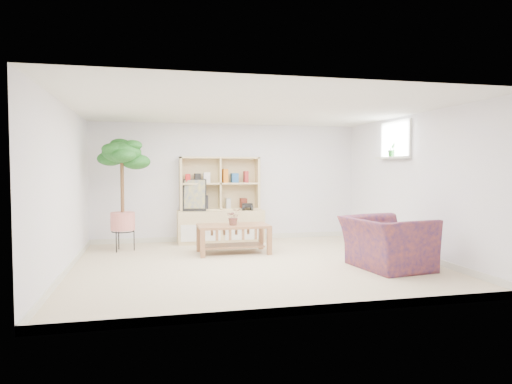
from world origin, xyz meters
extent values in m
cube|color=beige|center=(0.00, 0.00, 0.00)|extent=(5.50, 5.00, 0.01)
cube|color=white|center=(0.00, 0.00, 2.40)|extent=(5.50, 5.00, 0.01)
cube|color=white|center=(0.00, 2.50, 1.20)|extent=(5.50, 0.01, 2.40)
cube|color=white|center=(0.00, -2.50, 1.20)|extent=(5.50, 0.01, 2.40)
cube|color=white|center=(-2.75, 0.00, 1.20)|extent=(0.01, 5.00, 2.40)
cube|color=white|center=(2.75, 0.00, 1.20)|extent=(0.01, 5.00, 2.40)
cube|color=silver|center=(2.67, 0.60, 1.68)|extent=(0.14, 1.00, 0.04)
imported|color=#1B5319|center=(-0.17, 0.94, 0.65)|extent=(0.26, 0.23, 0.29)
imported|color=navy|center=(1.85, -0.71, 0.44)|extent=(1.18, 1.31, 0.87)
imported|color=#184319|center=(2.67, 0.64, 1.83)|extent=(0.18, 0.16, 0.26)
camera|label=1|loc=(-1.56, -6.83, 1.49)|focal=32.00mm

